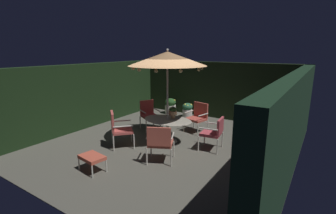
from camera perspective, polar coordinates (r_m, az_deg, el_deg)
ground_plane at (r=7.52m, az=-0.32°, el=-8.33°), size 6.95×7.43×0.02m
hedge_backdrop_rear at (r=10.29m, az=10.67°, el=3.95°), size 6.95×0.30×2.27m
hedge_backdrop_left at (r=9.39m, az=-17.55°, el=2.68°), size 0.30×7.43×2.27m
hedge_backdrop_right at (r=6.09m, az=26.88°, el=-3.65°), size 0.30×7.43×2.27m
patio_dining_table at (r=7.41m, az=-0.11°, el=-4.02°), size 1.54×1.08×0.71m
patio_umbrella at (r=7.08m, az=-0.12°, el=11.14°), size 2.26×2.26×2.78m
centerpiece_planter at (r=7.40m, az=1.12°, el=-1.04°), size 0.25×0.25×0.38m
patio_chair_north at (r=7.16m, az=-11.45°, el=-4.62°), size 0.84×0.84×1.04m
patio_chair_northeast at (r=6.05m, az=-1.88°, el=-7.93°), size 0.81×0.78×0.97m
patio_chair_east at (r=6.95m, az=10.73°, el=-5.50°), size 0.64×0.68×0.93m
patio_chair_southeast at (r=8.44m, az=6.97°, el=-1.96°), size 0.74×0.68×0.98m
patio_chair_south at (r=8.67m, az=-4.51°, el=-1.38°), size 0.79×0.78×1.00m
ottoman_footrest at (r=6.01m, az=-17.26°, el=-11.21°), size 0.65×0.48×0.38m
potted_plant_back_right at (r=10.24m, az=4.54°, el=-0.63°), size 0.43×0.43×0.59m
potted_plant_back_left at (r=10.76m, az=0.57°, el=0.29°), size 0.48×0.48×0.68m
potted_plant_right_far at (r=6.93m, az=23.15°, el=-8.15°), size 0.38×0.38×0.65m
potted_plant_right_near at (r=9.64m, az=19.03°, el=-2.23°), size 0.36×0.36×0.58m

